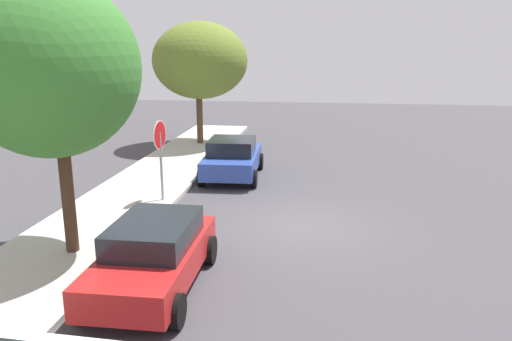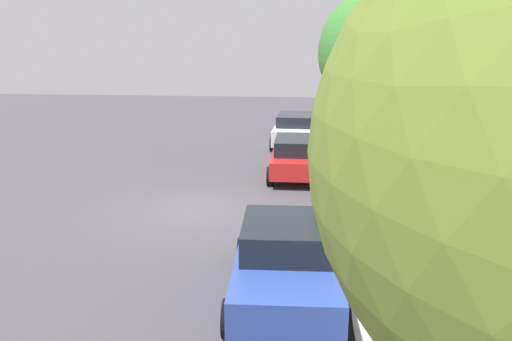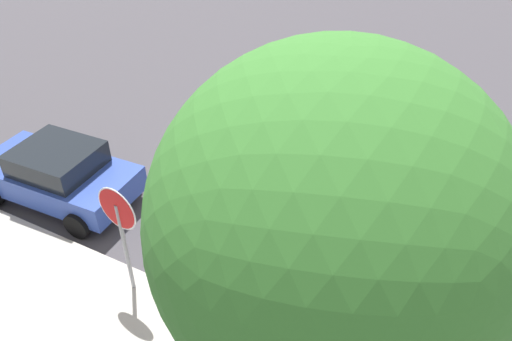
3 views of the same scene
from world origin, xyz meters
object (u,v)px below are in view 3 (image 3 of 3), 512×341
at_px(parked_car_blue, 58,173).
at_px(parked_car_red, 429,310).
at_px(street_tree_mid_block, 330,224).
at_px(stop_sign, 120,224).

height_order(parked_car_blue, parked_car_red, parked_car_blue).
relative_size(parked_car_blue, street_tree_mid_block, 0.63).
distance_m(parked_car_blue, parked_car_red, 8.84).
xyz_separation_m(stop_sign, street_tree_mid_block, (-4.15, 0.97, 2.53)).
xyz_separation_m(stop_sign, parked_car_blue, (3.46, -1.58, -1.09)).
bearing_deg(stop_sign, street_tree_mid_block, 166.88).
relative_size(parked_car_blue, parked_car_red, 1.00).
xyz_separation_m(parked_car_red, street_tree_mid_block, (1.23, 2.57, 3.63)).
xyz_separation_m(stop_sign, parked_car_red, (-5.38, -1.61, -1.10)).
bearing_deg(parked_car_red, street_tree_mid_block, 64.50).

